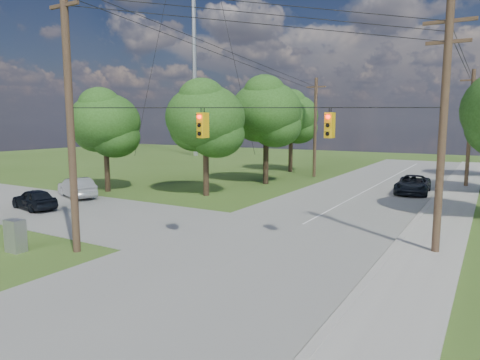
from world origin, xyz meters
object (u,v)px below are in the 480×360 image
Objects in this scene: pole_north_w at (315,127)px; pole_ne at (443,126)px; pole_sw at (69,107)px; car_main_north at (413,185)px; control_cabinet at (15,236)px; car_cross_dark at (34,199)px; car_cross_silver at (77,187)px; pole_north_e at (470,128)px.

pole_ne is at bearing -57.71° from pole_north_w.
pole_sw is 26.16m from car_main_north.
pole_ne is at bearing 27.30° from control_cabinet.
car_cross_dark is at bearing -110.71° from pole_north_w.
car_main_north is (21.23, 14.60, -0.03)m from car_cross_silver.
control_cabinet is (-1.84, -30.98, -4.42)m from pole_north_w.
pole_ne is 18.73m from control_cabinet.
control_cabinet is at bearing -148.44° from pole_sw.
car_main_north is at bearing 61.22° from control_cabinet.
car_cross_dark is at bearing -133.04° from pole_north_e.
car_main_north is (-3.40, -6.10, -4.38)m from pole_north_e.
control_cabinet is (8.89, -10.28, -0.06)m from car_cross_silver.
pole_sw is at bearing 75.17° from car_cross_dark.
pole_ne is 25.11m from car_cross_silver.
car_cross_silver is (-10.73, -20.70, -4.35)m from pole_north_w.
pole_ne reaches higher than car_cross_silver.
pole_north_w is 2.57× the size of car_cross_dark.
pole_north_e is at bearing 90.00° from pole_ne.
pole_ne reaches higher than pole_north_e.
control_cabinet is (-12.34, -24.87, -0.03)m from car_main_north.
pole_north_e reaches higher than car_cross_dark.
pole_north_w is at bearing 146.70° from car_main_north.
pole_north_w is at bearing 173.47° from car_cross_silver.
car_cross_silver is at bearing 128.47° from control_cabinet.
car_cross_silver is at bearing -148.62° from car_main_north.
pole_sw is at bearing -89.23° from pole_north_w.
car_cross_dark is 0.76× the size of car_main_north.
pole_ne is at bearing 107.86° from car_cross_silver.
pole_ne is 22.00m from pole_north_e.
pole_north_e is at bearing 150.92° from car_cross_silver.
pole_ne reaches higher than car_main_north.
car_cross_silver reaches higher than car_main_north.
control_cabinet is (7.61, -5.97, 0.02)m from car_cross_dark.
pole_sw is 2.66× the size of car_cross_silver.
pole_sw is 6.11m from control_cabinet.
car_cross_silver is at bearing 176.98° from pole_ne.
pole_north_e reaches higher than car_main_north.
pole_north_e reaches higher than car_cross_silver.
control_cabinet is (-15.74, -8.98, -4.75)m from pole_ne.
pole_north_w is 27.10m from car_cross_dark.
pole_north_e is at bearing 0.00° from pole_north_w.
pole_north_e is 8.25m from car_main_north.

